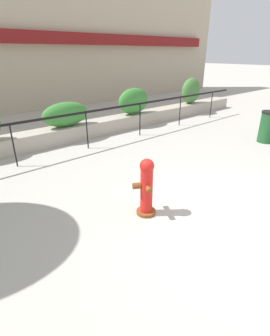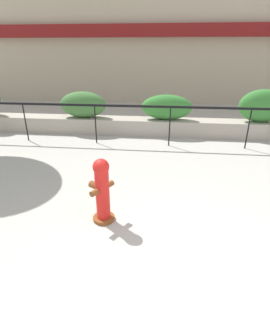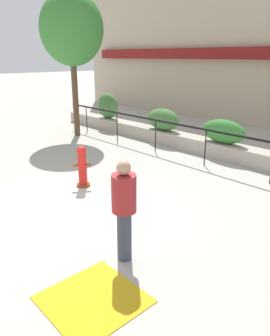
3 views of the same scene
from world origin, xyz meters
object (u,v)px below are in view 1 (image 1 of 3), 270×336
hedge_bush_3 (134,101)px  fire_hydrant (146,187)px  trash_bin (268,127)px  hedge_bush_2 (66,114)px  hedge_bush_4 (191,91)px

hedge_bush_3 → fire_hydrant: size_ratio=1.31×
fire_hydrant → trash_bin: fire_hydrant is taller
hedge_bush_2 → hedge_bush_4: bearing=0.0°
hedge_bush_3 → fire_hydrant: (-3.88, -4.88, -0.44)m
hedge_bush_2 → hedge_bush_3: size_ratio=1.13×
hedge_bush_3 → trash_bin: (2.00, -4.39, -0.48)m
hedge_bush_3 → trash_bin: size_ratio=1.40×
hedge_bush_2 → hedge_bush_4: hedge_bush_4 is taller
fire_hydrant → trash_bin: bearing=4.8°
hedge_bush_4 → fire_hydrant: (-7.40, -4.88, -0.53)m
fire_hydrant → hedge_bush_4: bearing=33.4°
hedge_bush_3 → fire_hydrant: bearing=-128.4°
hedge_bush_3 → trash_bin: hedge_bush_3 is taller
hedge_bush_2 → hedge_bush_3: (2.89, 0.00, 0.10)m
trash_bin → hedge_bush_4: bearing=70.8°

